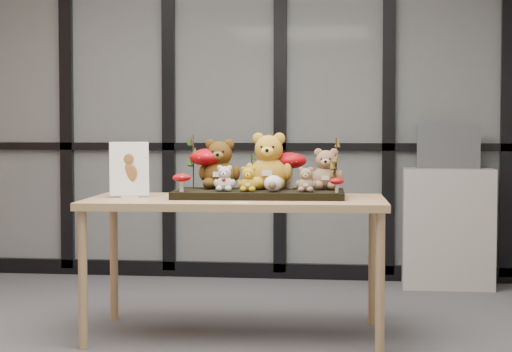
# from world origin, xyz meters

# --- Properties ---
(floor) EXTENTS (5.00, 5.00, 0.00)m
(floor) POSITION_xyz_m (0.00, 0.00, 0.00)
(floor) COLOR #55555A
(floor) RESTS_ON ground
(room_shell) EXTENTS (5.00, 5.00, 5.00)m
(room_shell) POSITION_xyz_m (0.00, 0.00, 1.68)
(room_shell) COLOR beige
(room_shell) RESTS_ON floor
(glass_partition) EXTENTS (4.90, 0.06, 2.78)m
(glass_partition) POSITION_xyz_m (-0.00, 2.47, 1.42)
(glass_partition) COLOR #2D383F
(glass_partition) RESTS_ON floor
(display_table) EXTENTS (1.75, 0.95, 0.80)m
(display_table) POSITION_xyz_m (0.41, 0.41, 0.73)
(display_table) COLOR #A6805A
(display_table) RESTS_ON floor
(diorama_tray) EXTENTS (1.00, 0.54, 0.04)m
(diorama_tray) POSITION_xyz_m (0.53, 0.48, 0.82)
(diorama_tray) COLOR black
(diorama_tray) RESTS_ON display_table
(bear_pooh_yellow) EXTENTS (0.29, 0.27, 0.37)m
(bear_pooh_yellow) POSITION_xyz_m (0.58, 0.57, 1.02)
(bear_pooh_yellow) COLOR gold
(bear_pooh_yellow) RESTS_ON diorama_tray
(bear_brown_medium) EXTENTS (0.26, 0.24, 0.32)m
(bear_brown_medium) POSITION_xyz_m (0.29, 0.59, 1.00)
(bear_brown_medium) COLOR #4E310E
(bear_brown_medium) RESTS_ON diorama_tray
(bear_tan_back) EXTENTS (0.21, 0.19, 0.26)m
(bear_tan_back) POSITION_xyz_m (0.92, 0.57, 0.97)
(bear_tan_back) COLOR #92694B
(bear_tan_back) RESTS_ON diorama_tray
(bear_small_yellow) EXTENTS (0.13, 0.12, 0.16)m
(bear_small_yellow) POSITION_xyz_m (0.49, 0.34, 0.92)
(bear_small_yellow) COLOR gold
(bear_small_yellow) RESTS_ON diorama_tray
(bear_white_bow) EXTENTS (0.13, 0.12, 0.16)m
(bear_white_bow) POSITION_xyz_m (0.35, 0.36, 0.92)
(bear_white_bow) COLOR silver
(bear_white_bow) RESTS_ON diorama_tray
(bear_beige_small) EXTENTS (0.12, 0.11, 0.15)m
(bear_beige_small) POSITION_xyz_m (0.82, 0.36, 0.92)
(bear_beige_small) COLOR #937555
(bear_beige_small) RESTS_ON diorama_tray
(plush_cream_hedgehog) EXTENTS (0.08, 0.08, 0.10)m
(plush_cream_hedgehog) POSITION_xyz_m (0.63, 0.34, 0.89)
(plush_cream_hedgehog) COLOR white
(plush_cream_hedgehog) RESTS_ON diorama_tray
(mushroom_back_left) EXTENTS (0.24, 0.24, 0.26)m
(mushroom_back_left) POSITION_xyz_m (0.22, 0.61, 0.97)
(mushroom_back_left) COLOR #98040B
(mushroom_back_left) RESTS_ON diorama_tray
(mushroom_back_right) EXTENTS (0.21, 0.21, 0.24)m
(mushroom_back_right) POSITION_xyz_m (0.69, 0.65, 0.96)
(mushroom_back_right) COLOR #98040B
(mushroom_back_right) RESTS_ON diorama_tray
(mushroom_front_left) EXTENTS (0.10, 0.10, 0.11)m
(mushroom_front_left) POSITION_xyz_m (0.12, 0.29, 0.90)
(mushroom_front_left) COLOR #98040B
(mushroom_front_left) RESTS_ON diorama_tray
(mushroom_front_right) EXTENTS (0.08, 0.08, 0.09)m
(mushroom_front_right) POSITION_xyz_m (0.99, 0.34, 0.88)
(mushroom_front_right) COLOR #98040B
(mushroom_front_right) RESTS_ON diorama_tray
(sprig_green_far_left) EXTENTS (0.05, 0.05, 0.32)m
(sprig_green_far_left) POSITION_xyz_m (0.13, 0.58, 1.00)
(sprig_green_far_left) COLOR #10360C
(sprig_green_far_left) RESTS_ON diorama_tray
(sprig_green_mid_left) EXTENTS (0.05, 0.05, 0.26)m
(sprig_green_mid_left) POSITION_xyz_m (0.27, 0.64, 0.97)
(sprig_green_mid_left) COLOR #10360C
(sprig_green_mid_left) RESTS_ON diorama_tray
(sprig_dry_far_right) EXTENTS (0.05, 0.05, 0.30)m
(sprig_dry_far_right) POSITION_xyz_m (0.97, 0.61, 0.99)
(sprig_dry_far_right) COLOR brown
(sprig_dry_far_right) RESTS_ON diorama_tray
(sprig_dry_mid_right) EXTENTS (0.05, 0.05, 0.21)m
(sprig_dry_mid_right) POSITION_xyz_m (0.97, 0.48, 0.94)
(sprig_dry_mid_right) COLOR brown
(sprig_dry_mid_right) RESTS_ON diorama_tray
(sprig_green_centre) EXTENTS (0.05, 0.05, 0.21)m
(sprig_green_centre) POSITION_xyz_m (0.47, 0.67, 0.95)
(sprig_green_centre) COLOR #10360C
(sprig_green_centre) RESTS_ON diorama_tray
(sign_holder) EXTENTS (0.23, 0.12, 0.32)m
(sign_holder) POSITION_xyz_m (-0.21, 0.39, 0.95)
(sign_holder) COLOR silver
(sign_holder) RESTS_ON display_table
(label_card) EXTENTS (0.10, 0.03, 0.00)m
(label_card) POSITION_xyz_m (0.48, 0.07, 0.80)
(label_card) COLOR white
(label_card) RESTS_ON display_table
(cabinet) EXTENTS (0.67, 0.39, 0.89)m
(cabinet) POSITION_xyz_m (1.74, 2.23, 0.45)
(cabinet) COLOR #A59D93
(cabinet) RESTS_ON floor
(monitor) EXTENTS (0.47, 0.05, 0.33)m
(monitor) POSITION_xyz_m (1.74, 2.25, 1.06)
(monitor) COLOR #4C4F54
(monitor) RESTS_ON cabinet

